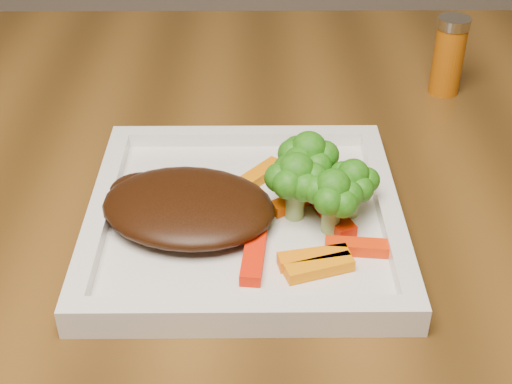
{
  "coord_description": "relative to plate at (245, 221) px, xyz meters",
  "views": [
    {
      "loc": [
        -0.13,
        -0.74,
        1.14
      ],
      "look_at": [
        -0.13,
        -0.23,
        0.79
      ],
      "focal_mm": 50.0,
      "sensor_mm": 36.0,
      "label": 1
    }
  ],
  "objects": [
    {
      "name": "carrot_5",
      "position": [
        0.08,
        -0.01,
        0.01
      ],
      "size": [
        0.04,
        0.06,
        0.01
      ],
      "primitive_type": "cube",
      "rotation": [
        0.0,
        0.0,
        -1.19
      ],
      "color": "red",
      "rests_on": "plate"
    },
    {
      "name": "plate",
      "position": [
        0.0,
        0.0,
        0.0
      ],
      "size": [
        0.27,
        0.27,
        0.01
      ],
      "primitive_type": "cube",
      "color": "white",
      "rests_on": "dining_table"
    },
    {
      "name": "steak",
      "position": [
        -0.05,
        -0.01,
        0.02
      ],
      "size": [
        0.17,
        0.15,
        0.03
      ],
      "primitive_type": "ellipsoid",
      "rotation": [
        0.0,
        0.0,
        -0.22
      ],
      "color": "black",
      "rests_on": "plate"
    },
    {
      "name": "broccoli_2",
      "position": [
        0.07,
        -0.02,
        0.04
      ],
      "size": [
        0.07,
        0.07,
        0.06
      ],
      "primitive_type": null,
      "rotation": [
        0.0,
        0.0,
        0.42
      ],
      "color": "#1D6110",
      "rests_on": "plate"
    },
    {
      "name": "carrot_3",
      "position": [
        0.1,
        0.05,
        0.01
      ],
      "size": [
        0.06,
        0.02,
        0.01
      ],
      "primitive_type": "cube",
      "rotation": [
        0.0,
        0.0,
        -0.05
      ],
      "color": "orange",
      "rests_on": "plate"
    },
    {
      "name": "spice_shaker",
      "position": [
        0.23,
        0.26,
        0.04
      ],
      "size": [
        0.04,
        0.04,
        0.09
      ],
      "primitive_type": "cylinder",
      "rotation": [
        0.0,
        0.0,
        0.28
      ],
      "color": "#A65109",
      "rests_on": "dining_table"
    },
    {
      "name": "broccoli_1",
      "position": [
        0.09,
        0.0,
        0.04
      ],
      "size": [
        0.06,
        0.06,
        0.06
      ],
      "primitive_type": null,
      "rotation": [
        0.0,
        0.0,
        0.15
      ],
      "color": "#357613",
      "rests_on": "plate"
    },
    {
      "name": "carrot_0",
      "position": [
        0.06,
        -0.07,
        0.01
      ],
      "size": [
        0.06,
        0.03,
        0.01
      ],
      "primitive_type": "cube",
      "rotation": [
        0.0,
        0.0,
        0.2
      ],
      "color": "orange",
      "rests_on": "plate"
    },
    {
      "name": "carrot_7",
      "position": [
        0.06,
        -0.08,
        0.01
      ],
      "size": [
        0.06,
        0.03,
        0.01
      ],
      "primitive_type": "cube",
      "rotation": [
        0.0,
        0.0,
        0.31
      ],
      "color": "orange",
      "rests_on": "plate"
    },
    {
      "name": "broccoli_3",
      "position": [
        0.04,
        -0.0,
        0.04
      ],
      "size": [
        0.07,
        0.07,
        0.06
      ],
      "primitive_type": null,
      "rotation": [
        0.0,
        0.0,
        -0.17
      ],
      "color": "#226F12",
      "rests_on": "plate"
    },
    {
      "name": "broccoli_0",
      "position": [
        0.06,
        0.03,
        0.04
      ],
      "size": [
        0.08,
        0.08,
        0.07
      ],
      "primitive_type": null,
      "rotation": [
        0.0,
        0.0,
        0.4
      ],
      "color": "#285C0F",
      "rests_on": "plate"
    },
    {
      "name": "carrot_1",
      "position": [
        0.09,
        -0.05,
        0.01
      ],
      "size": [
        0.05,
        0.02,
        0.01
      ],
      "primitive_type": "cube",
      "rotation": [
        0.0,
        0.0,
        -0.1
      ],
      "color": "red",
      "rests_on": "plate"
    },
    {
      "name": "carrot_4",
      "position": [
        0.01,
        0.06,
        0.01
      ],
      "size": [
        0.05,
        0.05,
        0.01
      ],
      "primitive_type": "cube",
      "rotation": [
        0.0,
        0.0,
        0.87
      ],
      "color": "orange",
      "rests_on": "plate"
    },
    {
      "name": "carrot_6",
      "position": [
        0.05,
        0.02,
        0.01
      ],
      "size": [
        0.05,
        0.04,
        0.01
      ],
      "primitive_type": "cube",
      "rotation": [
        0.0,
        0.0,
        0.61
      ],
      "color": "#E64D03",
      "rests_on": "plate"
    },
    {
      "name": "carrot_2",
      "position": [
        0.01,
        -0.06,
        0.01
      ],
      "size": [
        0.02,
        0.06,
        0.01
      ],
      "primitive_type": "cube",
      "rotation": [
        0.0,
        0.0,
        1.47
      ],
      "color": "red",
      "rests_on": "plate"
    }
  ]
}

